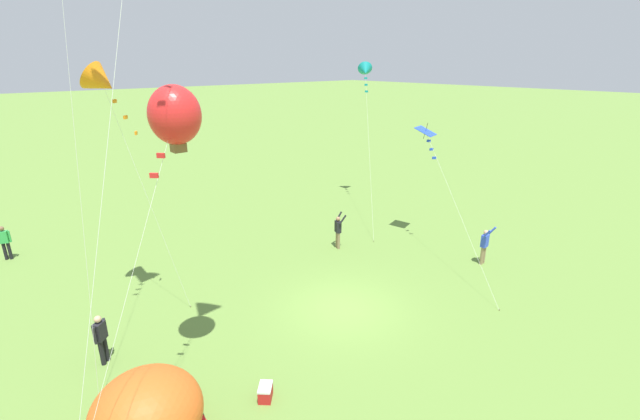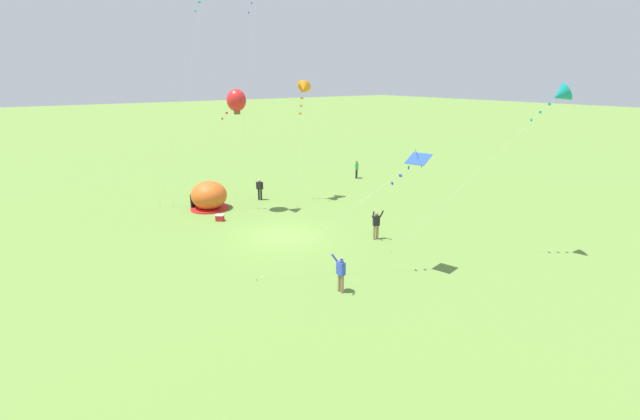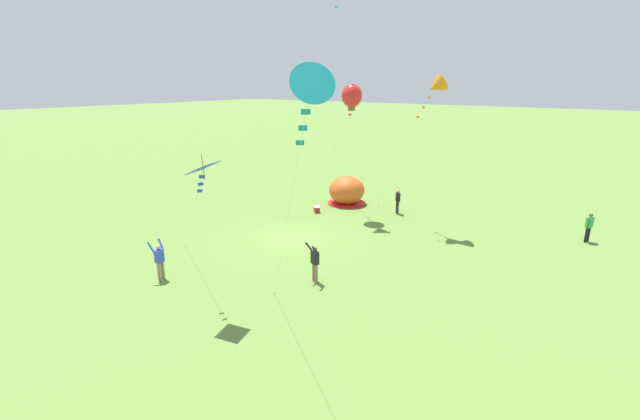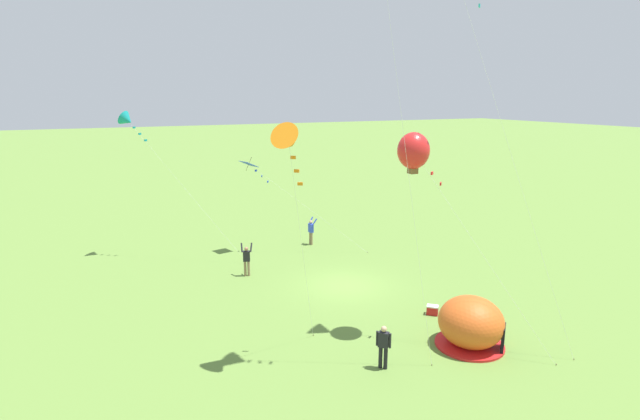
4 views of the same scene
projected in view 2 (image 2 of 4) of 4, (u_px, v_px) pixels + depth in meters
name	position (u px, v px, depth m)	size (l,w,h in m)	color
ground_plane	(282.00, 236.00, 26.43)	(300.00, 300.00, 0.00)	olive
popup_tent	(209.00, 196.00, 31.59)	(2.81, 2.81, 2.10)	#D8591E
cooler_box	(220.00, 218.00, 29.15)	(0.63, 0.64, 0.44)	red
person_watching_sky	(260.00, 188.00, 33.87)	(0.47, 0.43, 1.72)	black
person_arms_raised	(376.00, 224.00, 25.62)	(0.61, 0.71, 1.89)	#8C7251
person_flying_kite	(341.00, 272.00, 19.28)	(0.68, 0.49, 1.89)	#8C7251
person_strolling	(357.00, 168.00, 41.11)	(0.54, 0.38, 1.72)	black
kite_orange	(303.00, 89.00, 31.67)	(2.32, 2.45, 9.18)	silver
kite_red	(236.00, 100.00, 28.72)	(5.50, 4.22, 8.65)	silver
kite_blue	(414.00, 163.00, 19.84)	(4.33, 7.32, 6.24)	silver
kite_teal	(560.00, 95.00, 20.73)	(5.76, 6.54, 9.15)	silver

